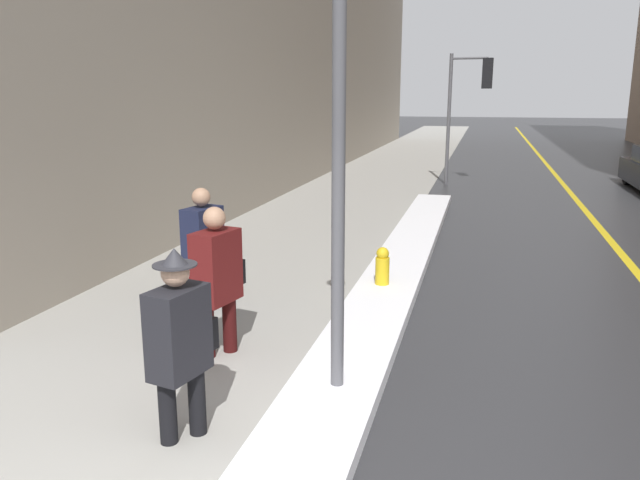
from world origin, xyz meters
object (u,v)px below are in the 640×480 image
object	(u,v)px
lamp_post	(339,105)
pedestrian_in_fedora	(180,338)
pedestrian_trailing	(203,243)
fire_hydrant	(382,271)
pedestrian_with_shoulder_bag	(217,275)
traffic_light_near	(472,91)

from	to	relation	value
lamp_post	pedestrian_in_fedora	bearing A→B (deg)	-137.44
pedestrian_trailing	fire_hydrant	distance (m)	2.56
lamp_post	pedestrian_with_shoulder_bag	world-z (taller)	lamp_post
lamp_post	pedestrian_in_fedora	distance (m)	2.34
traffic_light_near	pedestrian_with_shoulder_bag	world-z (taller)	traffic_light_near
pedestrian_trailing	fire_hydrant	size ratio (longest dim) A/B	2.34
pedestrian_in_fedora	pedestrian_with_shoulder_bag	world-z (taller)	pedestrian_with_shoulder_bag
traffic_light_near	pedestrian_with_shoulder_bag	size ratio (longest dim) A/B	2.43
pedestrian_in_fedora	pedestrian_with_shoulder_bag	bearing A→B (deg)	-153.49
pedestrian_in_fedora	pedestrian_trailing	xyz separation A→B (m)	(-1.20, 2.99, 0.02)
pedestrian_in_fedora	pedestrian_with_shoulder_bag	xyz separation A→B (m)	(-0.42, 1.67, 0.03)
pedestrian_with_shoulder_bag	fire_hydrant	size ratio (longest dim) A/B	2.37
pedestrian_in_fedora	fire_hydrant	world-z (taller)	pedestrian_in_fedora
pedestrian_with_shoulder_bag	fire_hydrant	xyz separation A→B (m)	(1.39, 2.55, -0.57)
pedestrian_in_fedora	lamp_post	bearing A→B (deg)	145.12
lamp_post	traffic_light_near	size ratio (longest dim) A/B	1.12
traffic_light_near	pedestrian_in_fedora	xyz separation A→B (m)	(-1.79, -15.94, -2.02)
fire_hydrant	pedestrian_with_shoulder_bag	bearing A→B (deg)	-118.54
lamp_post	pedestrian_in_fedora	world-z (taller)	lamp_post
traffic_light_near	pedestrian_trailing	world-z (taller)	traffic_light_near
lamp_post	pedestrian_trailing	bearing A→B (deg)	138.53
traffic_light_near	fire_hydrant	size ratio (longest dim) A/B	5.75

